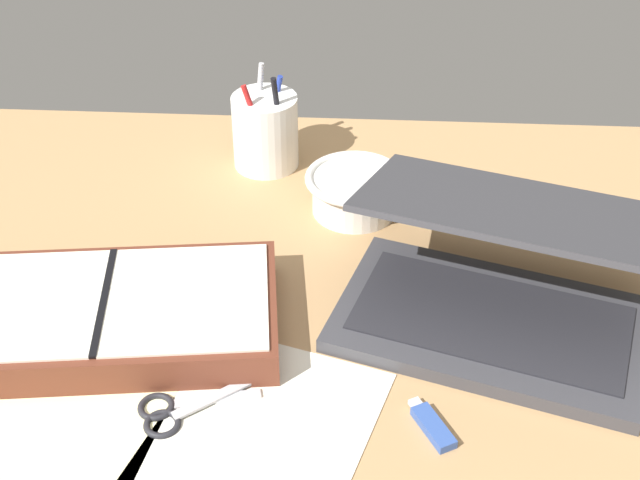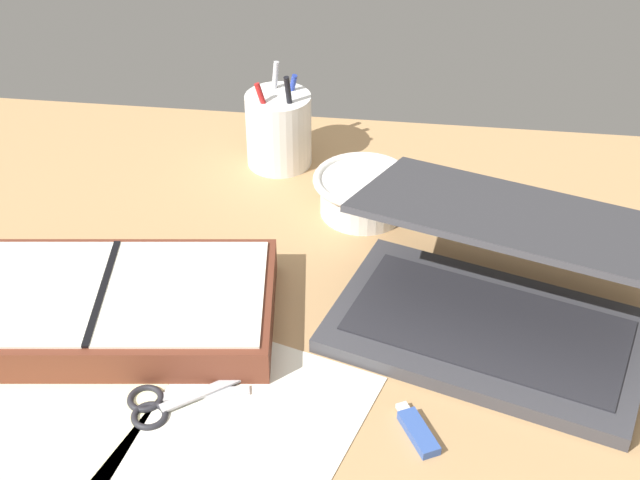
{
  "view_description": "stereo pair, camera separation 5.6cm",
  "coord_description": "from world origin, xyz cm",
  "px_view_note": "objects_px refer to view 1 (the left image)",
  "views": [
    {
      "loc": [
        5.44,
        -77.84,
        71.36
      ],
      "look_at": [
        0.47,
        7.03,
        9.0
      ],
      "focal_mm": 50.0,
      "sensor_mm": 36.0,
      "label": 1
    },
    {
      "loc": [
        11.04,
        -77.33,
        71.36
      ],
      "look_at": [
        0.47,
        7.03,
        9.0
      ],
      "focal_mm": 50.0,
      "sensor_mm": 36.0,
      "label": 2
    }
  ],
  "objects_px": {
    "bowl": "(355,191)",
    "planner": "(107,316)",
    "pen_cup": "(265,131)",
    "scissors": "(173,411)",
    "laptop": "(499,284)"
  },
  "relations": [
    {
      "from": "pen_cup",
      "to": "scissors",
      "type": "distance_m",
      "value": 0.51
    },
    {
      "from": "pen_cup",
      "to": "scissors",
      "type": "bearing_deg",
      "value": -95.0
    },
    {
      "from": "bowl",
      "to": "pen_cup",
      "type": "height_order",
      "value": "pen_cup"
    },
    {
      "from": "bowl",
      "to": "scissors",
      "type": "distance_m",
      "value": 0.43
    },
    {
      "from": "laptop",
      "to": "planner",
      "type": "distance_m",
      "value": 0.45
    },
    {
      "from": "bowl",
      "to": "scissors",
      "type": "bearing_deg",
      "value": -114.71
    },
    {
      "from": "pen_cup",
      "to": "planner",
      "type": "xyz_separation_m",
      "value": [
        -0.14,
        -0.38,
        -0.03
      ]
    },
    {
      "from": "laptop",
      "to": "planner",
      "type": "bearing_deg",
      "value": -156.05
    },
    {
      "from": "planner",
      "to": "scissors",
      "type": "distance_m",
      "value": 0.16
    },
    {
      "from": "laptop",
      "to": "pen_cup",
      "type": "bearing_deg",
      "value": 150.32
    },
    {
      "from": "bowl",
      "to": "planner",
      "type": "height_order",
      "value": "bowl"
    },
    {
      "from": "bowl",
      "to": "pen_cup",
      "type": "distance_m",
      "value": 0.18
    },
    {
      "from": "bowl",
      "to": "planner",
      "type": "relative_size",
      "value": 0.33
    },
    {
      "from": "laptop",
      "to": "bowl",
      "type": "bearing_deg",
      "value": 146.27
    },
    {
      "from": "pen_cup",
      "to": "planner",
      "type": "relative_size",
      "value": 0.37
    }
  ]
}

